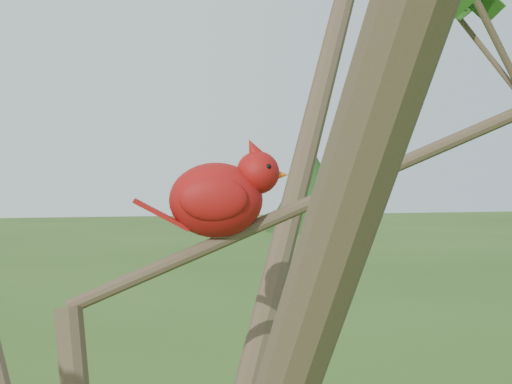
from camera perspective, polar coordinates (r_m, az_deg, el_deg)
crabapple_tree at (r=0.85m, az=-8.33°, el=1.99°), size 2.35×2.05×2.95m
cardinal at (r=0.98m, az=-2.54°, el=-0.30°), size 0.20×0.11×0.14m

